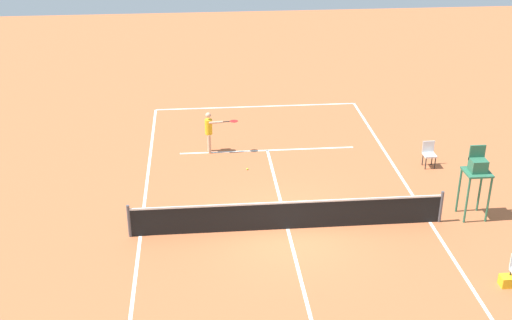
{
  "coord_description": "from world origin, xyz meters",
  "views": [
    {
      "loc": [
        2.62,
        17.82,
        10.83
      ],
      "look_at": [
        0.68,
        -3.4,
        0.8
      ],
      "focal_mm": 47.2,
      "sensor_mm": 36.0,
      "label": 1
    }
  ],
  "objects_px": {
    "tennis_ball": "(247,169)",
    "umpire_chair": "(477,171)",
    "courtside_chair_mid": "(429,153)",
    "player_serving": "(210,129)"
  },
  "relations": [
    {
      "from": "player_serving",
      "to": "courtside_chair_mid",
      "type": "relative_size",
      "value": 1.72
    },
    {
      "from": "player_serving",
      "to": "umpire_chair",
      "type": "height_order",
      "value": "umpire_chair"
    },
    {
      "from": "tennis_ball",
      "to": "courtside_chair_mid",
      "type": "height_order",
      "value": "courtside_chair_mid"
    },
    {
      "from": "tennis_ball",
      "to": "umpire_chair",
      "type": "bearing_deg",
      "value": 149.65
    },
    {
      "from": "player_serving",
      "to": "umpire_chair",
      "type": "distance_m",
      "value": 9.99
    },
    {
      "from": "tennis_ball",
      "to": "umpire_chair",
      "type": "distance_m",
      "value": 8.11
    },
    {
      "from": "player_serving",
      "to": "courtside_chair_mid",
      "type": "xyz_separation_m",
      "value": [
        -7.98,
        2.0,
        -0.43
      ]
    },
    {
      "from": "player_serving",
      "to": "tennis_ball",
      "type": "relative_size",
      "value": 24.02
    },
    {
      "from": "player_serving",
      "to": "umpire_chair",
      "type": "bearing_deg",
      "value": 49.28
    },
    {
      "from": "courtside_chair_mid",
      "to": "umpire_chair",
      "type": "bearing_deg",
      "value": 92.65
    }
  ]
}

